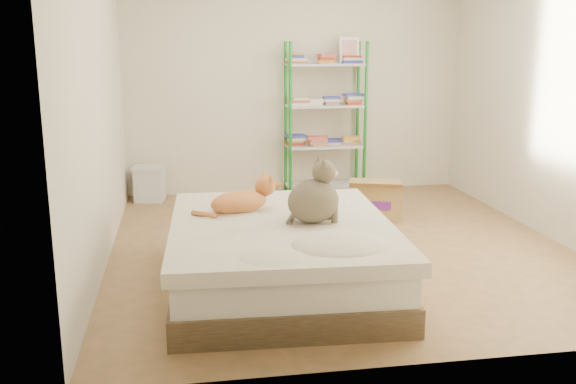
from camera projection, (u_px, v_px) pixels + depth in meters
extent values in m
cube|color=#AD7A4F|center=(338.00, 245.00, 5.49)|extent=(3.80, 4.20, 0.01)
cube|color=beige|center=(295.00, 78.00, 7.21)|extent=(3.80, 0.01, 2.60)
cube|color=beige|center=(444.00, 124.00, 3.18)|extent=(3.80, 0.01, 2.60)
cube|color=beige|center=(99.00, 95.00, 4.89)|extent=(0.01, 4.20, 2.60)
cube|color=beige|center=(556.00, 89.00, 5.50)|extent=(0.01, 4.20, 2.60)
cube|color=brown|center=(281.00, 275.00, 4.53)|extent=(1.56, 1.92, 0.19)
cube|color=white|center=(281.00, 249.00, 4.48)|extent=(1.52, 1.86, 0.20)
cube|color=beige|center=(281.00, 228.00, 4.45)|extent=(1.60, 1.96, 0.09)
cylinder|color=#1E8928|center=(290.00, 122.00, 6.93)|extent=(0.04, 0.04, 1.70)
cylinder|color=#1E8928|center=(285.00, 118.00, 7.23)|extent=(0.04, 0.04, 1.70)
cylinder|color=#1E8928|center=(365.00, 120.00, 7.06)|extent=(0.04, 0.04, 1.70)
cylinder|color=#1E8928|center=(357.00, 117.00, 7.37)|extent=(0.04, 0.04, 1.70)
cube|color=#BCBCBC|center=(324.00, 185.00, 7.32)|extent=(0.86, 0.34, 0.02)
cube|color=#BCBCBC|center=(325.00, 146.00, 7.22)|extent=(0.86, 0.34, 0.02)
cube|color=#BCBCBC|center=(325.00, 106.00, 7.11)|extent=(0.86, 0.34, 0.02)
cube|color=#BCBCBC|center=(326.00, 64.00, 7.01)|extent=(0.86, 0.34, 0.02)
cube|color=#B1351D|center=(324.00, 180.00, 7.31)|extent=(0.20, 0.16, 0.09)
cube|color=#B1351D|center=(298.00, 141.00, 7.16)|extent=(0.20, 0.16, 0.09)
cube|color=#B1351D|center=(316.00, 141.00, 7.19)|extent=(0.20, 0.16, 0.09)
cube|color=#B1351D|center=(333.00, 141.00, 7.22)|extent=(0.20, 0.16, 0.09)
cube|color=#B1351D|center=(351.00, 140.00, 7.25)|extent=(0.20, 0.16, 0.09)
cube|color=#B1351D|center=(299.00, 101.00, 7.05)|extent=(0.20, 0.16, 0.09)
cube|color=#B1351D|center=(316.00, 101.00, 7.08)|extent=(0.20, 0.16, 0.09)
cube|color=#B1351D|center=(334.00, 100.00, 7.12)|extent=(0.20, 0.16, 0.09)
cube|color=#B1351D|center=(351.00, 100.00, 7.15)|extent=(0.20, 0.16, 0.09)
cube|color=#B1351D|center=(299.00, 59.00, 6.95)|extent=(0.20, 0.16, 0.09)
cube|color=#B1351D|center=(326.00, 59.00, 7.00)|extent=(0.20, 0.16, 0.09)
cube|color=#B1351D|center=(352.00, 59.00, 7.04)|extent=(0.20, 0.16, 0.09)
cube|color=white|center=(349.00, 50.00, 7.07)|extent=(0.22, 0.06, 0.28)
cube|color=#C5402B|center=(350.00, 50.00, 7.06)|extent=(0.17, 0.04, 0.22)
cube|color=#A8894D|center=(375.00, 200.00, 6.32)|extent=(0.59, 0.52, 0.35)
cube|color=#6C2094|center=(386.00, 205.00, 6.14)|extent=(0.29, 0.09, 0.08)
cube|color=#A8894D|center=(381.00, 187.00, 6.09)|extent=(0.52, 0.28, 0.11)
cube|color=silver|center=(150.00, 185.00, 6.96)|extent=(0.34, 0.30, 0.35)
cube|color=silver|center=(149.00, 168.00, 6.92)|extent=(0.37, 0.34, 0.03)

